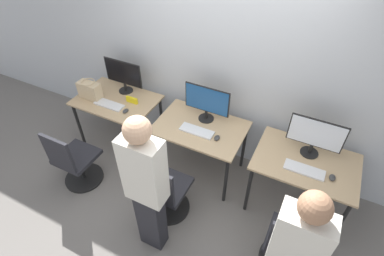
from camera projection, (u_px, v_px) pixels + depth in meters
The scene contains 21 objects.
ground_plane at pixel (187, 189), 3.75m from camera, with size 20.00×20.00×0.00m, color slate.
wall_back at pixel (220, 58), 3.39m from camera, with size 12.00×0.05×2.80m.
desk_left at pixel (117, 105), 3.96m from camera, with size 1.05×0.72×0.75m.
monitor_left at pixel (123, 75), 3.88m from camera, with size 0.55×0.19×0.45m.
keyboard_left at pixel (109, 105), 3.80m from camera, with size 0.40×0.14×0.02m.
mouse_left at pixel (126, 111), 3.69m from camera, with size 0.06×0.09×0.03m.
office_chair_left at pixel (75, 163), 3.60m from camera, with size 0.48×0.48×0.88m.
desk_center at pixel (200, 132), 3.55m from camera, with size 1.05×0.72×0.75m.
monitor_center at pixel (207, 102), 3.44m from camera, with size 0.55×0.19×0.45m.
keyboard_center at pixel (197, 131), 3.42m from camera, with size 0.40×0.14×0.02m.
mouse_center at pixel (217, 138), 3.33m from camera, with size 0.06×0.09×0.03m.
office_chair_center at pixel (165, 193), 3.27m from camera, with size 0.48×0.48×0.88m.
person_center at pixel (146, 186), 2.62m from camera, with size 0.36×0.22×1.70m.
desk_right at pixel (305, 167), 3.14m from camera, with size 1.05×0.72×0.75m.
monitor_right at pixel (315, 136), 3.01m from camera, with size 0.55×0.19×0.45m.
keyboard_right at pixel (304, 170), 2.99m from camera, with size 0.40×0.14×0.02m.
mouse_right at pixel (332, 178), 2.90m from camera, with size 0.06×0.09×0.03m.
office_chair_right at pixel (288, 248), 2.80m from camera, with size 0.48×0.48×0.88m.
person_right at pixel (292, 256), 2.21m from camera, with size 0.36×0.21×1.61m.
handbag at pixel (90, 90), 3.86m from camera, with size 0.30×0.18×0.25m.
placard_left at pixel (132, 100), 3.82m from camera, with size 0.16×0.03×0.08m.
Camera 1 is at (1.09, -2.04, 3.05)m, focal length 28.00 mm.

